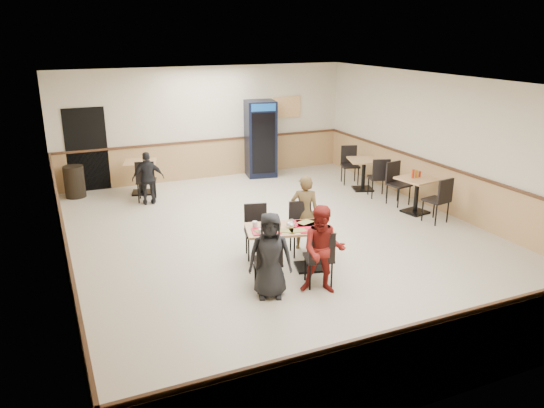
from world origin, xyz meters
name	(u,v)px	position (x,y,z in m)	size (l,w,h in m)	color
ground	(284,239)	(0.00, 0.00, 0.00)	(10.00, 10.00, 0.00)	beige
room_shell	(305,171)	(1.78, 2.55, 0.58)	(10.00, 10.00, 10.00)	silver
main_table	(289,242)	(-0.51, -1.28, 0.51)	(1.57, 1.06, 0.77)	black
main_chairs	(286,243)	(-0.55, -1.27, 0.49)	(1.65, 1.95, 0.97)	black
diner_woman_left	(270,255)	(-1.17, -2.01, 0.67)	(0.66, 0.43, 1.35)	black
diner_woman_right	(323,250)	(-0.38, -2.21, 0.71)	(0.69, 0.53, 1.41)	maroon
diner_man_opposite	(305,212)	(0.16, -0.55, 0.71)	(0.52, 0.34, 1.41)	brown
lone_diner	(148,178)	(-1.95, 3.27, 0.62)	(0.73, 0.30, 1.25)	black
tabletop_clutter	(291,227)	(-0.49, -1.32, 0.79)	(1.37, 0.74, 0.12)	red
side_table_near	(417,190)	(3.36, 0.24, 0.53)	(0.86, 0.86, 0.80)	black
side_table_near_chair_south	(436,199)	(3.36, -0.40, 0.51)	(0.47, 0.47, 1.02)	black
side_table_near_chair_north	(399,184)	(3.36, 0.89, 0.51)	(0.47, 0.47, 1.02)	black
side_table_far	(364,170)	(3.27, 2.24, 0.53)	(0.94, 0.94, 0.80)	black
side_table_far_chair_south	(378,177)	(3.27, 1.60, 0.50)	(0.47, 0.47, 1.01)	black
side_table_far_chair_north	(350,165)	(3.27, 2.87, 0.50)	(0.47, 0.47, 1.01)	black
condiment_caddy	(416,174)	(3.33, 0.29, 0.89)	(0.23, 0.06, 0.20)	#AF2A0C
back_table	(141,172)	(-1.95, 4.20, 0.54)	(0.93, 0.93, 0.82)	black
back_table_chair_lone	(146,180)	(-1.95, 3.55, 0.52)	(0.48, 0.48, 1.04)	black
pepsi_cooler	(260,139)	(1.42, 4.59, 1.04)	(0.91, 0.91, 2.08)	black
trash_bin	(74,182)	(-3.50, 4.55, 0.39)	(0.49, 0.49, 0.77)	black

